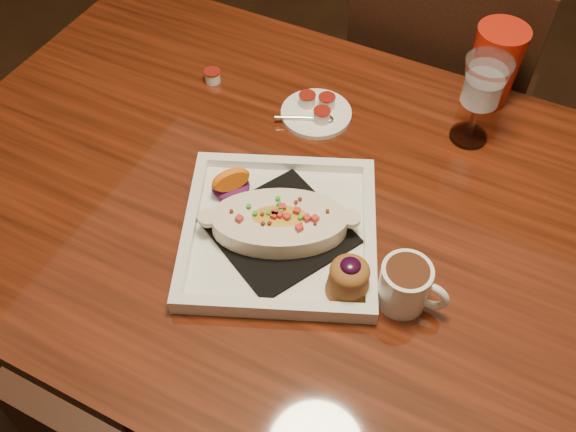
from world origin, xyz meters
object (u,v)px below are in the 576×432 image
at_px(chair_far, 435,103).
at_px(plate, 285,231).
at_px(table, 336,252).
at_px(coffee_mug, 406,285).
at_px(red_tumbler, 494,66).
at_px(goblet, 483,87).
at_px(saucer, 316,111).

height_order(chair_far, plate, chair_far).
height_order(table, coffee_mug, coffee_mug).
bearing_deg(coffee_mug, plate, 174.50).
bearing_deg(table, red_tumbler, 71.82).
distance_m(goblet, red_tumbler, 0.12).
relative_size(plate, red_tumbler, 2.53).
bearing_deg(goblet, coffee_mug, -87.85).
bearing_deg(goblet, chair_far, 111.26).
bearing_deg(goblet, table, -115.56).
bearing_deg(red_tumbler, chair_far, 119.76).
bearing_deg(coffee_mug, red_tumbler, 91.69).
distance_m(coffee_mug, goblet, 0.39).
xyz_separation_m(plate, coffee_mug, (0.21, -0.02, 0.02)).
xyz_separation_m(coffee_mug, red_tumbler, (-0.02, 0.50, 0.04)).
xyz_separation_m(chair_far, goblet, (0.14, -0.35, 0.36)).
bearing_deg(red_tumbler, table, -108.18).
distance_m(plate, coffee_mug, 0.21).
xyz_separation_m(chair_far, saucer, (-0.14, -0.42, 0.25)).
bearing_deg(chair_far, table, 90.00).
bearing_deg(plate, chair_far, 61.93).
height_order(coffee_mug, saucer, coffee_mug).
bearing_deg(chair_far, coffee_mug, 101.56).
bearing_deg(plate, table, 31.23).
bearing_deg(table, plate, -125.44).
height_order(chair_far, saucer, chair_far).
distance_m(chair_far, goblet, 0.52).
relative_size(chair_far, goblet, 5.40).
xyz_separation_m(plate, red_tumbler, (0.19, 0.48, 0.05)).
height_order(plate, goblet, goblet).
relative_size(coffee_mug, goblet, 0.62).
xyz_separation_m(chair_far, coffee_mug, (0.15, -0.73, 0.29)).
xyz_separation_m(table, red_tumbler, (0.13, 0.40, 0.18)).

